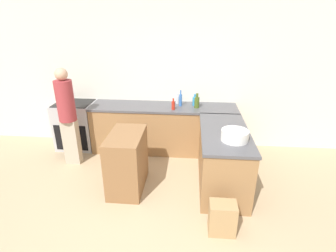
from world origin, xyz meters
TOP-DOWN VIEW (x-y plane):
  - ground_plane at (0.00, 0.00)m, footprint 14.00×14.00m
  - wall_back at (0.00, 2.47)m, footprint 8.00×0.06m
  - counter_back at (0.00, 2.12)m, footprint 2.70×0.67m
  - counter_peninsula at (1.00, 1.07)m, footprint 0.69×1.49m
  - range_oven at (-1.72, 2.13)m, footprint 0.73×0.63m
  - island_table at (-0.41, 0.86)m, footprint 0.48×0.83m
  - mixing_bowl at (1.09, 0.77)m, footprint 0.36×0.36m
  - olive_oil_bottle at (0.61, 2.09)m, footprint 0.09×0.09m
  - hot_sauce_bottle at (0.19, 1.94)m, footprint 0.06×0.06m
  - dish_soap_bottle at (0.57, 2.22)m, footprint 0.09×0.09m
  - water_bottle_blue at (0.31, 2.16)m, footprint 0.06×0.06m
  - vinegar_bottle_clear at (0.25, 2.31)m, footprint 0.07×0.07m
  - person_by_range at (-1.54, 1.49)m, footprint 0.29×0.29m
  - paper_bag at (0.92, 0.05)m, footprint 0.32×0.23m

SIDE VIEW (x-z plane):
  - ground_plane at x=0.00m, z-range 0.00..0.00m
  - paper_bag at x=0.92m, z-range 0.00..0.41m
  - island_table at x=-0.41m, z-range 0.00..0.87m
  - counter_back at x=0.00m, z-range 0.00..0.89m
  - counter_peninsula at x=1.00m, z-range 0.00..0.89m
  - range_oven at x=-1.72m, z-range 0.00..0.90m
  - person_by_range at x=-1.54m, z-range 0.09..1.77m
  - mixing_bowl at x=1.09m, z-range 0.89..1.03m
  - vinegar_bottle_clear at x=0.25m, z-range 0.87..1.07m
  - hot_sauce_bottle at x=0.19m, z-range 0.87..1.08m
  - dish_soap_bottle at x=0.57m, z-range 0.87..1.08m
  - olive_oil_bottle at x=0.61m, z-range 0.86..1.13m
  - water_bottle_blue at x=0.31m, z-range 0.86..1.15m
  - wall_back at x=0.00m, z-range 0.00..2.70m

